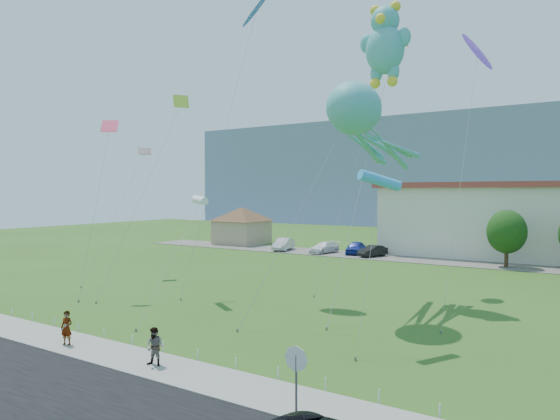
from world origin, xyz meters
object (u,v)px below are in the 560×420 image
(teddy_bear_kite, at_px, (385,43))
(stop_sign, at_px, (296,366))
(pavilion, at_px, (242,222))
(parked_car_black, at_px, (373,251))
(octopus_kite, at_px, (362,122))
(pedestrian_right, at_px, (155,347))
(parked_car_white, at_px, (324,247))
(parked_car_silver, at_px, (283,244))
(pedestrian_left, at_px, (67,328))
(parked_car_blue, at_px, (355,248))

(teddy_bear_kite, bearing_deg, stop_sign, -76.53)
(pavilion, relative_size, parked_car_black, 2.46)
(pavilion, relative_size, octopus_kite, 0.69)
(pedestrian_right, height_order, parked_car_white, pedestrian_right)
(parked_car_silver, xyz_separation_m, parked_car_white, (5.46, 0.16, -0.09))
(stop_sign, bearing_deg, pedestrian_left, 174.97)
(pavilion, relative_size, parked_car_silver, 2.09)
(stop_sign, relative_size, octopus_kite, 0.19)
(stop_sign, xyz_separation_m, pedestrian_left, (-12.84, 1.13, -0.99))
(stop_sign, height_order, parked_car_white, stop_sign)
(pedestrian_right, relative_size, parked_car_black, 0.41)
(pavilion, xyz_separation_m, parked_car_blue, (17.89, -2.30, -2.25))
(pavilion, xyz_separation_m, octopus_kite, (29.29, -27.50, 8.18))
(pedestrian_left, bearing_deg, parked_car_silver, 89.91)
(pedestrian_right, height_order, parked_car_blue, pedestrian_right)
(parked_car_white, relative_size, parked_car_blue, 1.04)
(octopus_kite, xyz_separation_m, teddy_bear_kite, (-0.58, 5.25, 6.00))
(parked_car_blue, relative_size, octopus_kite, 0.31)
(pedestrian_right, bearing_deg, parked_car_white, 95.02)
(pavilion, relative_size, teddy_bear_kite, 0.46)
(parked_car_black, height_order, octopus_kite, octopus_kite)
(parked_car_black, bearing_deg, parked_car_silver, -160.01)
(pedestrian_left, bearing_deg, stop_sign, -22.42)
(pedestrian_right, xyz_separation_m, teddy_bear_kite, (2.60, 18.62, 16.33))
(stop_sign, bearing_deg, octopus_kite, 105.96)
(octopus_kite, height_order, teddy_bear_kite, teddy_bear_kite)
(parked_car_black, bearing_deg, pedestrian_left, -70.15)
(parked_car_white, bearing_deg, parked_car_black, 10.72)
(pavilion, xyz_separation_m, teddy_bear_kite, (28.72, -22.25, 14.18))
(parked_car_silver, relative_size, parked_car_white, 1.01)
(pavilion, xyz_separation_m, stop_sign, (33.50, -42.21, -1.15))
(pedestrian_left, bearing_deg, parked_car_blue, 76.68)
(pedestrian_right, bearing_deg, parked_car_black, 86.33)
(parked_car_silver, bearing_deg, teddy_bear_kite, -56.82)
(pedestrian_left, distance_m, parked_car_black, 37.59)
(pavilion, height_order, pedestrian_left, pavilion)
(pedestrian_left, bearing_deg, pedestrian_right, -15.19)
(parked_car_blue, bearing_deg, parked_car_silver, 177.43)
(parked_car_silver, relative_size, parked_car_blue, 1.05)
(stop_sign, xyz_separation_m, teddy_bear_kite, (-4.78, 19.96, 15.34))
(pedestrian_left, xyz_separation_m, parked_car_black, (-0.21, 37.59, -0.20))
(pavilion, height_order, parked_car_white, pavilion)
(parked_car_black, bearing_deg, teddy_bear_kite, -46.67)
(pedestrian_left, xyz_separation_m, pedestrian_right, (5.46, 0.21, -0.01))
(teddy_bear_kite, bearing_deg, pavilion, 142.24)
(pedestrian_right, xyz_separation_m, parked_car_white, (-11.67, 37.44, -0.18))
(parked_car_silver, xyz_separation_m, parked_car_blue, (8.92, 1.28, -0.01))
(pedestrian_left, relative_size, pedestrian_right, 1.01)
(pavilion, distance_m, octopus_kite, 41.00)
(pedestrian_left, relative_size, parked_car_silver, 0.35)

